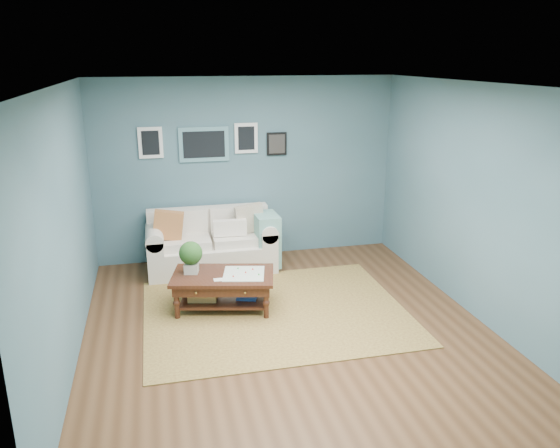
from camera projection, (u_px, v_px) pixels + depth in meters
name	position (u px, v px, depth m)	size (l,w,h in m)	color
room_shell	(285.00, 212.00, 5.88)	(5.00, 5.02, 2.70)	brown
area_rug	(275.00, 312.00, 6.61)	(3.11, 2.49, 0.01)	brown
loveseat	(217.00, 243.00, 7.88)	(1.85, 0.84, 0.95)	silver
coffee_table	(218.00, 280.00, 6.60)	(1.34, 0.96, 0.85)	black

